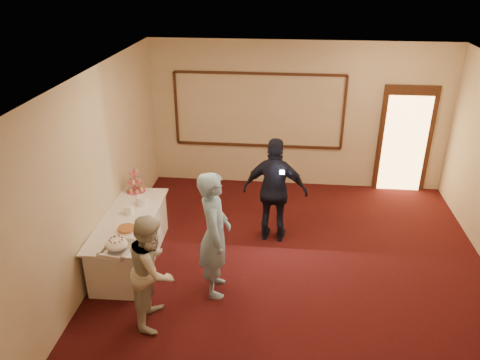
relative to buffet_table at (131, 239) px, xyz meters
name	(u,v)px	position (x,y,z in m)	size (l,w,h in m)	color
floor	(295,285)	(2.60, -0.39, -0.39)	(7.00, 7.00, 0.00)	black
room_walls	(303,159)	(2.60, -0.39, 1.64)	(6.04, 7.04, 3.02)	beige
wall_molding	(259,111)	(1.80, 3.08, 1.21)	(3.45, 0.04, 1.55)	#381E11
doorway	(405,140)	(4.75, 3.07, 0.69)	(1.05, 0.07, 2.20)	#381E11
buffet_table	(131,239)	(0.00, 0.00, 0.00)	(0.87, 2.11, 0.77)	silver
pavlova_tray	(117,246)	(0.14, -0.89, 0.46)	(0.43, 0.55, 0.19)	#ABAEB2
cupcake_stand	(135,182)	(-0.15, 0.90, 0.55)	(0.32, 0.32, 0.47)	#C6495F
plate_stack_a	(129,210)	(-0.02, 0.13, 0.45)	(0.17, 0.17, 0.14)	white
plate_stack_b	(142,201)	(0.10, 0.42, 0.46)	(0.19, 0.19, 0.16)	white
tart	(127,229)	(0.10, -0.37, 0.41)	(0.29, 0.29, 0.06)	white
man	(215,234)	(1.45, -0.60, 0.55)	(0.68, 0.45, 1.88)	#87B1CD
woman	(153,270)	(0.74, -1.27, 0.39)	(0.76, 0.59, 1.56)	beige
guest	(275,191)	(2.23, 0.87, 0.53)	(1.07, 0.45, 1.83)	black
camera_flash	(282,172)	(2.33, 0.58, 1.00)	(0.07, 0.04, 0.05)	white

